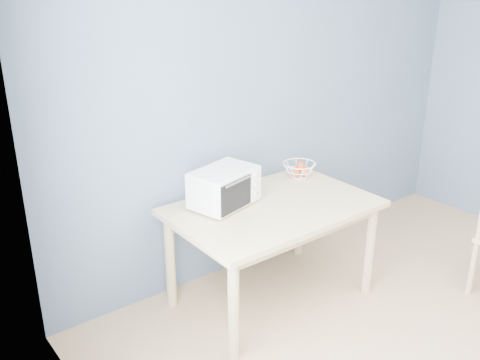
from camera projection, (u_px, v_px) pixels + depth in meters
dining_table at (273, 218)px, 3.71m from camera, size 1.40×0.90×0.75m
toaster_oven at (222, 188)px, 3.60m from camera, size 0.51×0.42×0.26m
fruit_basket at (299, 169)px, 4.14m from camera, size 0.31×0.31×0.13m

